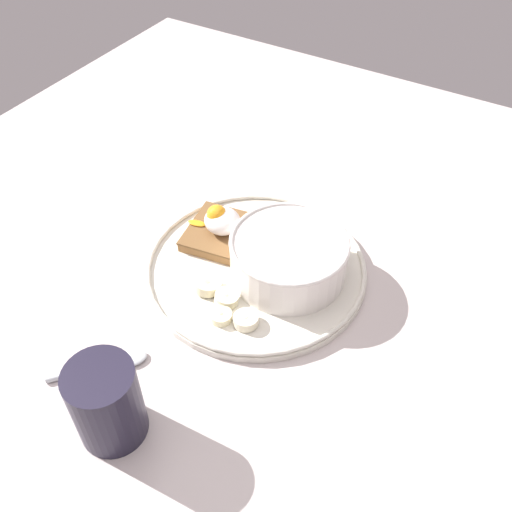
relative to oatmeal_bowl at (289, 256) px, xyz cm
name	(u,v)px	position (x,y,z in cm)	size (l,w,h in cm)	color
ground_plane	(256,277)	(4.11, 1.23, -5.00)	(120.00, 120.00, 2.00)	beige
plate	(256,268)	(4.11, 1.23, -3.21)	(29.24, 29.24, 1.60)	silver
oatmeal_bowl	(289,256)	(0.00, 0.00, 0.00)	(15.18, 15.18, 5.85)	white
toast_slice	(223,233)	(10.86, -1.17, -2.12)	(10.91, 10.91, 1.58)	brown
poached_egg	(221,220)	(11.06, -1.13, 0.37)	(7.66, 4.67, 3.94)	white
banana_slice_front	(221,316)	(3.23, 10.97, -2.46)	(2.95, 2.94, 1.16)	#F8EDBB
banana_slice_left	(226,298)	(4.21, 8.38, -2.26)	(4.36, 4.37, 1.66)	beige
banana_slice_back	(246,320)	(0.31, 9.98, -2.37)	(4.43, 4.43, 1.38)	#F0E5C5
banana_slice_right	(208,285)	(7.34, 7.76, -2.26)	(4.05, 4.16, 1.72)	beige
coffee_mug	(107,402)	(5.32, 28.26, 1.06)	(7.10, 7.10, 9.91)	#201C2E
spoon	(110,363)	(10.90, 22.54, -3.60)	(8.74, 9.66, 0.80)	silver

